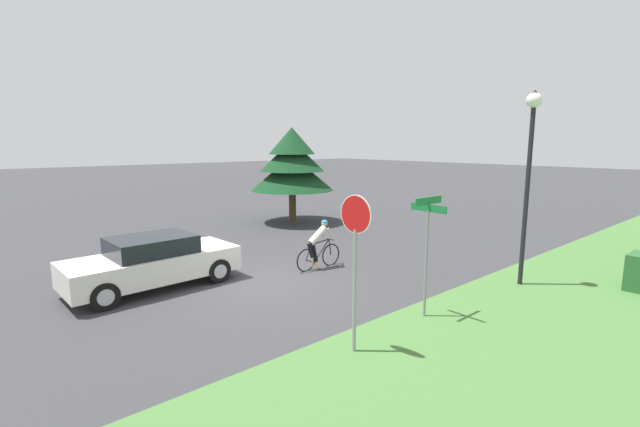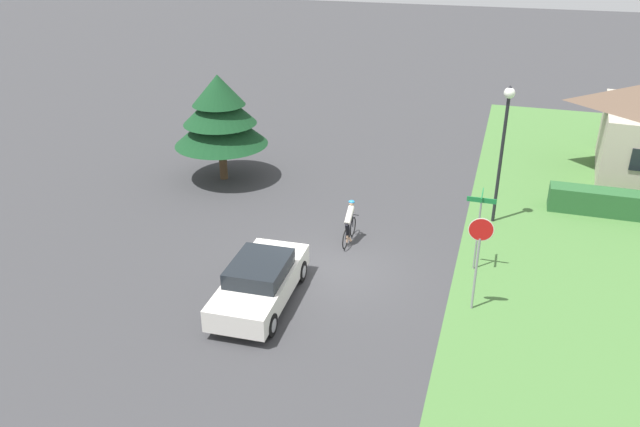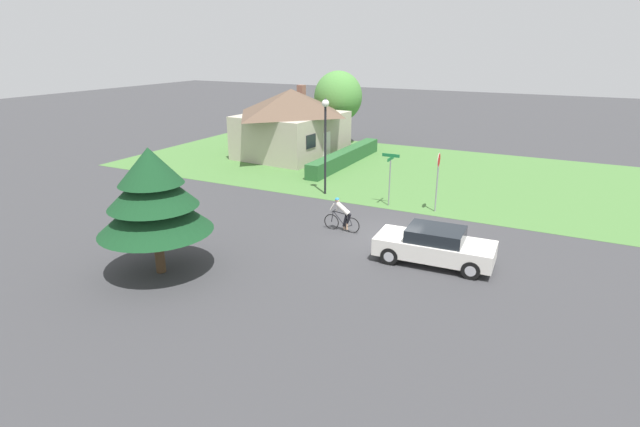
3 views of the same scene
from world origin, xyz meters
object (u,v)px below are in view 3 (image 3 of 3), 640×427
object	(u,v)px
deciduous_tree_right	(338,97)
sedan_left_lane	(434,246)
conifer_tall_near	(153,196)
street_name_sign	(390,170)
stop_sign	(438,171)
street_lamp	(325,128)
cottage_house	(292,122)
cyclist	(342,215)

from	to	relation	value
deciduous_tree_right	sedan_left_lane	bearing A→B (deg)	-146.11
conifer_tall_near	street_name_sign	bearing A→B (deg)	-23.03
stop_sign	street_lamp	size ratio (longest dim) A/B	0.57
conifer_tall_near	deciduous_tree_right	size ratio (longest dim) A/B	0.79
stop_sign	deciduous_tree_right	size ratio (longest dim) A/B	0.50
cottage_house	conifer_tall_near	xyz separation A→B (m)	(-19.27, -5.66, 0.38)
sedan_left_lane	conifer_tall_near	xyz separation A→B (m)	(-5.24, 8.60, 2.16)
sedan_left_lane	street_lamp	size ratio (longest dim) A/B	0.85
cottage_house	street_lamp	distance (m)	10.22
stop_sign	conifer_tall_near	size ratio (longest dim) A/B	0.64
cyclist	street_name_sign	world-z (taller)	street_name_sign
sedan_left_lane	stop_sign	world-z (taller)	stop_sign
sedan_left_lane	stop_sign	size ratio (longest dim) A/B	1.51
cottage_house	stop_sign	xyz separation A→B (m)	(-8.01, -12.74, -0.42)
sedan_left_lane	street_name_sign	xyz separation A→B (m)	(5.88, 3.87, 1.17)
conifer_tall_near	deciduous_tree_right	distance (m)	25.30
street_lamp	street_name_sign	bearing A→B (deg)	-95.95
cyclist	deciduous_tree_right	world-z (taller)	deciduous_tree_right
conifer_tall_near	deciduous_tree_right	world-z (taller)	deciduous_tree_right
cyclist	street_name_sign	xyz separation A→B (m)	(4.36, -0.62, 1.14)
conifer_tall_near	cottage_house	bearing A→B (deg)	16.36
street_name_sign	stop_sign	bearing A→B (deg)	-86.70
street_name_sign	cyclist	bearing A→B (deg)	171.90
cottage_house	street_lamp	bearing A→B (deg)	-134.86
cyclist	street_name_sign	distance (m)	4.55
sedan_left_lane	deciduous_tree_right	world-z (taller)	deciduous_tree_right
stop_sign	street_lamp	bearing A→B (deg)	-96.80
cottage_house	conifer_tall_near	size ratio (longest dim) A/B	1.82
cyclist	street_lamp	distance (m)	6.43
stop_sign	deciduous_tree_right	distance (m)	18.01
street_name_sign	deciduous_tree_right	xyz separation A→B (m)	(13.74, 9.31, 1.93)
street_lamp	deciduous_tree_right	size ratio (longest dim) A/B	0.89
conifer_tall_near	cyclist	bearing A→B (deg)	-31.29
deciduous_tree_right	stop_sign	bearing A→B (deg)	-139.40
sedan_left_lane	conifer_tall_near	distance (m)	10.30
sedan_left_lane	deciduous_tree_right	xyz separation A→B (m)	(19.62, 13.18, 3.10)
deciduous_tree_right	conifer_tall_near	bearing A→B (deg)	-169.55
cottage_house	sedan_left_lane	world-z (taller)	cottage_house
sedan_left_lane	street_lamp	distance (m)	10.35
cottage_house	conifer_tall_near	bearing A→B (deg)	-158.78
stop_sign	deciduous_tree_right	xyz separation A→B (m)	(13.61, 11.67, 1.73)
sedan_left_lane	conifer_tall_near	world-z (taller)	conifer_tall_near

